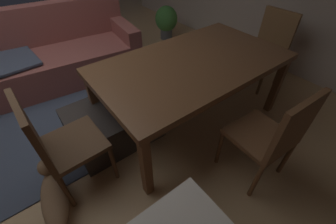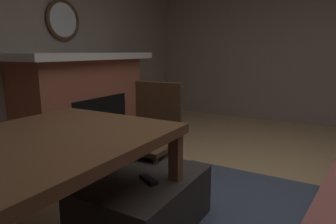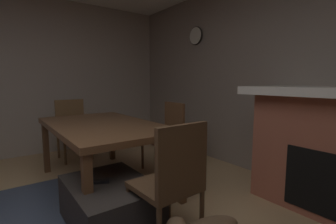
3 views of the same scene
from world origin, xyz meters
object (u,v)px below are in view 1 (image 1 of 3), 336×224
object	(u,v)px
dining_chair_west	(57,142)
dining_table	(193,67)
potted_plant	(166,21)
tv_remote	(110,103)
dining_chair_south	(273,135)
couch	(51,57)
ottoman_coffee_table	(114,123)
dining_chair_east	(268,45)
small_dog	(54,195)

from	to	relation	value
dining_chair_west	dining_table	bearing A→B (deg)	0.16
dining_table	potted_plant	bearing A→B (deg)	59.40
tv_remote	potted_plant	xyz separation A→B (m)	(1.89, 1.59, -0.05)
dining_chair_west	dining_chair_south	xyz separation A→B (m)	(1.31, -0.92, 0.00)
couch	ottoman_coffee_table	size ratio (longest dim) A/B	2.79
dining_table	dining_chair_east	bearing A→B (deg)	0.07
tv_remote	potted_plant	bearing A→B (deg)	66.56
dining_table	dining_chair_west	bearing A→B (deg)	-179.84
ottoman_coffee_table	dining_table	distance (m)	0.96
couch	tv_remote	xyz separation A→B (m)	(0.18, -1.46, 0.07)
ottoman_coffee_table	dining_chair_west	size ratio (longest dim) A/B	0.91
dining_table	potted_plant	world-z (taller)	dining_table
couch	tv_remote	distance (m)	1.47
small_dog	ottoman_coffee_table	bearing A→B (deg)	29.18
tv_remote	dining_chair_west	bearing A→B (deg)	-122.63
ottoman_coffee_table	tv_remote	world-z (taller)	tv_remote
couch	small_dog	size ratio (longest dim) A/B	3.91
ottoman_coffee_table	dining_chair_east	size ratio (longest dim) A/B	0.91
potted_plant	small_dog	size ratio (longest dim) A/B	0.97
tv_remote	dining_table	world-z (taller)	dining_table
dining_table	dining_chair_east	world-z (taller)	dining_chair_east
couch	dining_chair_east	distance (m)	2.89
dining_table	dining_chair_east	xyz separation A→B (m)	(1.32, 0.00, -0.15)
dining_table	dining_chair_west	xyz separation A→B (m)	(-1.32, -0.00, -0.15)
dining_chair_west	potted_plant	world-z (taller)	dining_chair_west
tv_remote	dining_chair_east	distance (m)	2.10
couch	dining_chair_east	world-z (taller)	dining_chair_east
couch	dining_table	size ratio (longest dim) A/B	1.28
tv_remote	dining_chair_south	world-z (taller)	dining_chair_south
potted_plant	dining_table	bearing A→B (deg)	-120.60
dining_table	ottoman_coffee_table	bearing A→B (deg)	161.53
dining_chair_east	small_dog	bearing A→B (deg)	-177.19
dining_table	dining_chair_south	xyz separation A→B (m)	(-0.01, -0.92, -0.15)
dining_chair_west	small_dog	xyz separation A→B (m)	(-0.19, -0.13, -0.37)
ottoman_coffee_table	dining_chair_south	distance (m)	1.46
ottoman_coffee_table	dining_chair_east	world-z (taller)	dining_chair_east
tv_remote	dining_chair_west	world-z (taller)	dining_chair_west
ottoman_coffee_table	dining_table	xyz separation A→B (m)	(0.79, -0.26, 0.49)
small_dog	dining_chair_east	bearing A→B (deg)	2.81
ottoman_coffee_table	dining_table	bearing A→B (deg)	-18.47
dining_chair_south	couch	bearing A→B (deg)	108.91
small_dog	dining_table	bearing A→B (deg)	5.20
ottoman_coffee_table	dining_chair_south	bearing A→B (deg)	-56.52
couch	ottoman_coffee_table	world-z (taller)	couch
potted_plant	dining_chair_east	bearing A→B (deg)	-84.67
ottoman_coffee_table	dining_chair_south	xyz separation A→B (m)	(0.78, -1.19, 0.34)
potted_plant	small_dog	distance (m)	3.36
dining_table	dining_chair_south	bearing A→B (deg)	-90.32
dining_chair_south	small_dog	size ratio (longest dim) A/B	1.54
ottoman_coffee_table	dining_chair_east	xyz separation A→B (m)	(2.11, -0.26, 0.34)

